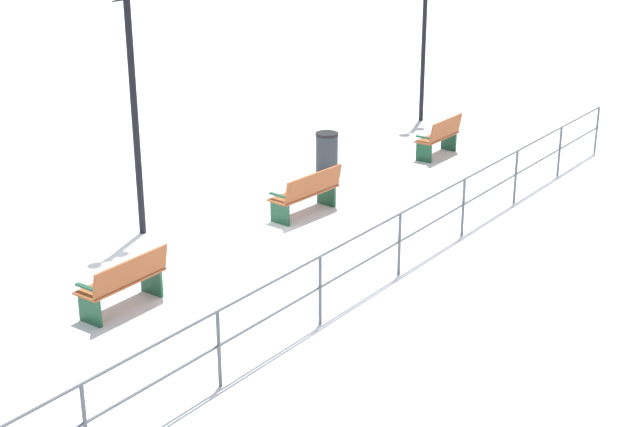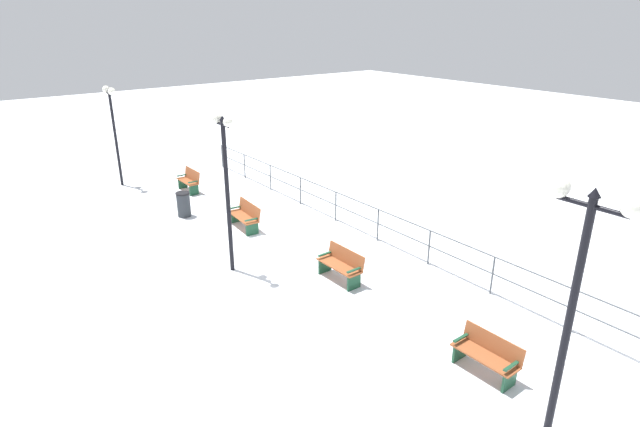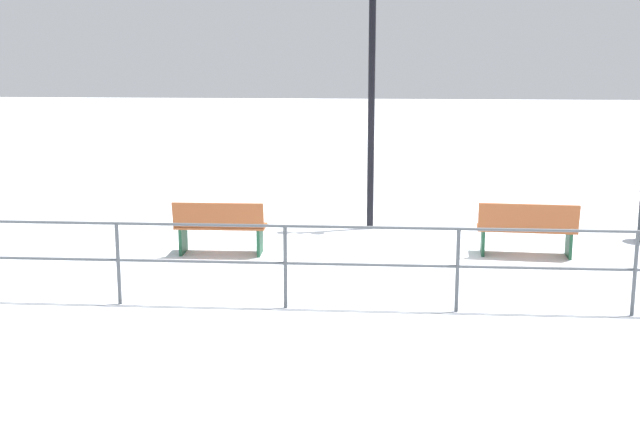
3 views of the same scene
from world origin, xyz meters
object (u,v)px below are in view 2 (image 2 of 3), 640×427
at_px(trash_bin, 184,204).
at_px(bench_second, 245,215).
at_px(bench_fourth, 487,355).
at_px(bench_third, 341,265).
at_px(lamppost_far, 575,293).
at_px(lamppost_middle, 226,169).
at_px(bench_nearest, 189,180).
at_px(lamppost_near, 112,114).

bearing_deg(trash_bin, bench_second, 117.64).
xyz_separation_m(bench_second, bench_fourth, (-0.09, 9.87, -0.03)).
relative_size(bench_third, lamppost_far, 0.29).
relative_size(bench_second, lamppost_middle, 0.35).
bearing_deg(bench_second, lamppost_far, 85.31).
height_order(bench_nearest, lamppost_far, lamppost_far).
height_order(bench_third, trash_bin, trash_bin).
xyz_separation_m(bench_nearest, lamppost_far, (2.02, 17.15, 3.16)).
relative_size(bench_fourth, lamppost_near, 0.34).
xyz_separation_m(lamppost_far, trash_bin, (-0.65, -14.57, -3.18)).
distance_m(lamppost_middle, lamppost_far, 9.69).
relative_size(lamppost_middle, trash_bin, 4.92).
xyz_separation_m(lamppost_near, lamppost_middle, (0.00, 10.07, -0.05)).
relative_size(bench_third, bench_fourth, 1.04).
height_order(lamppost_near, lamppost_far, lamppost_far).
xyz_separation_m(bench_third, lamppost_near, (2.14, -12.47, 2.63)).
relative_size(bench_nearest, bench_second, 0.85).
relative_size(bench_nearest, bench_third, 0.92).
distance_m(bench_third, lamppost_near, 12.92).
bearing_deg(lamppost_far, lamppost_middle, -90.00).
relative_size(lamppost_near, trash_bin, 4.59).
xyz_separation_m(bench_nearest, lamppost_near, (2.02, -2.59, 2.62)).
bearing_deg(lamppost_near, bench_fourth, 96.47).
bearing_deg(bench_nearest, lamppost_middle, 75.05).
relative_size(bench_fourth, lamppost_middle, 0.31).
xyz_separation_m(bench_nearest, trash_bin, (1.37, 2.58, -0.02)).
height_order(bench_nearest, bench_second, bench_nearest).
xyz_separation_m(bench_third, lamppost_middle, (2.14, -2.39, 2.58)).
bearing_deg(bench_nearest, bench_second, 88.63).
height_order(bench_third, lamppost_far, lamppost_far).
relative_size(bench_second, lamppost_far, 0.31).
bearing_deg(lamppost_far, bench_fourth, -130.21).
relative_size(lamppost_middle, lamppost_far, 0.89).
bearing_deg(bench_second, lamppost_middle, 57.45).
bearing_deg(lamppost_middle, bench_nearest, -105.12).
height_order(bench_third, lamppost_near, lamppost_near).
bearing_deg(bench_fourth, trash_bin, -84.79).
distance_m(bench_second, lamppost_middle, 4.08).
distance_m(bench_fourth, lamppost_far, 4.43).
distance_m(lamppost_near, lamppost_far, 19.75).
relative_size(bench_second, bench_third, 1.09).
height_order(lamppost_far, trash_bin, lamppost_far).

